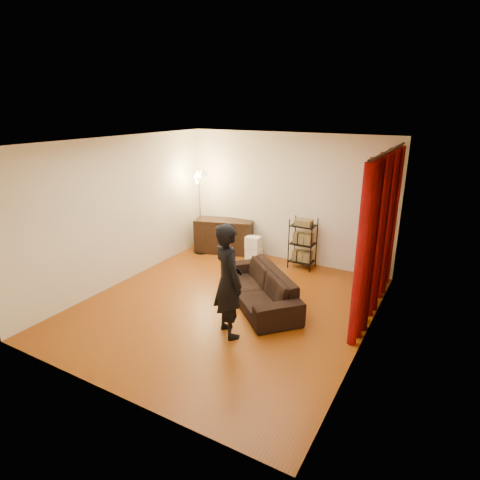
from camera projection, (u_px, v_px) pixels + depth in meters
The scene contains 14 objects.
floor at pixel (226, 306), 6.75m from camera, with size 5.00×5.00×0.00m, color #803A0D.
ceiling at pixel (224, 142), 5.88m from camera, with size 5.00×5.00×0.00m, color white.
wall_back at pixel (287, 199), 8.38m from camera, with size 5.00×5.00×0.00m, color beige.
wall_front at pixel (103, 290), 4.25m from camera, with size 5.00×5.00×0.00m, color beige.
wall_left at pixel (121, 212), 7.36m from camera, with size 5.00×5.00×0.00m, color beige.
wall_right at pixel (371, 254), 5.27m from camera, with size 5.00×5.00×0.00m, color beige.
curtain_rod at pixel (390, 150), 5.85m from camera, with size 0.04×0.04×2.65m, color black.
curtain at pixel (379, 235), 6.28m from camera, with size 0.22×2.65×2.55m, color #830602, non-canonical shape.
sofa at pixel (258, 287), 6.76m from camera, with size 2.00×0.78×0.59m, color black.
person at pixel (228, 281), 5.67m from camera, with size 0.62×0.41×1.70m, color black.
media_cabinet at pixel (224, 236), 9.11m from camera, with size 1.31×0.49×0.76m, color black.
storage_boxes at pixel (253, 248), 8.69m from camera, with size 0.32×0.25×0.53m, color white, non-canonical shape.
wire_shelf at pixel (303, 244), 8.17m from camera, with size 0.48×0.33×1.05m, color black, non-canonical shape.
floor_lamp at pixel (200, 213), 8.88m from camera, with size 0.34×0.34×1.88m, color silver, non-canonical shape.
Camera 1 is at (3.16, -5.14, 3.21)m, focal length 30.00 mm.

